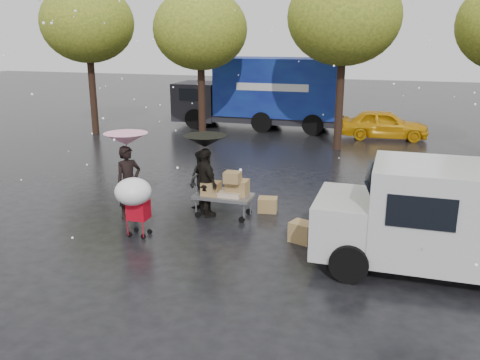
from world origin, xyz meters
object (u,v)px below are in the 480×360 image
(shopping_cart, at_px, (134,195))
(yellow_taxi, at_px, (384,124))
(white_van, at_px, (451,218))
(vendor_cart, at_px, (226,190))
(person_black, at_px, (206,183))
(blue_truck, at_px, (262,93))
(person_pink, at_px, (129,182))

(shopping_cart, relative_size, yellow_taxi, 0.38)
(shopping_cart, height_order, white_van, white_van)
(white_van, bearing_deg, shopping_cart, -177.99)
(vendor_cart, relative_size, white_van, 0.31)
(person_black, distance_m, white_van, 6.00)
(vendor_cart, height_order, blue_truck, blue_truck)
(blue_truck, height_order, yellow_taxi, blue_truck)
(person_pink, height_order, yellow_taxi, person_pink)
(person_pink, xyz_separation_m, white_van, (7.61, -0.98, 0.21))
(shopping_cart, height_order, yellow_taxi, shopping_cart)
(person_pink, relative_size, yellow_taxi, 0.49)
(blue_truck, bearing_deg, white_van, -62.09)
(shopping_cart, height_order, blue_truck, blue_truck)
(person_black, height_order, vendor_cart, person_black)
(shopping_cart, distance_m, blue_truck, 15.00)
(vendor_cart, xyz_separation_m, blue_truck, (-2.56, 12.94, 1.03))
(vendor_cart, height_order, shopping_cart, shopping_cart)
(person_pink, xyz_separation_m, yellow_taxi, (5.88, 12.75, -0.28))
(yellow_taxi, bearing_deg, person_black, 156.83)
(person_black, relative_size, yellow_taxi, 0.47)
(white_van, xyz_separation_m, yellow_taxi, (-1.73, 13.73, -0.50))
(white_van, height_order, yellow_taxi, white_van)
(person_black, relative_size, shopping_cart, 1.24)
(person_pink, bearing_deg, white_van, -65.40)
(shopping_cart, bearing_deg, white_van, 2.01)
(yellow_taxi, bearing_deg, white_van, -177.52)
(person_black, bearing_deg, blue_truck, -39.35)
(blue_truck, bearing_deg, person_black, -81.13)
(white_van, relative_size, yellow_taxi, 1.26)
(white_van, bearing_deg, person_black, 163.81)
(shopping_cart, xyz_separation_m, white_van, (6.78, 0.24, 0.10))
(person_pink, xyz_separation_m, blue_truck, (-0.18, 13.73, 0.81))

